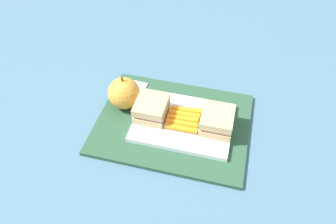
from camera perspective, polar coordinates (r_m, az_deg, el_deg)
The scene contains 8 objects.
ground_plane at distance 0.81m, azimuth 0.86°, elevation -2.20°, with size 2.40×2.40×0.00m, color #42667A.
lunchbag_mat at distance 0.80m, azimuth 0.86°, elevation -1.97°, with size 0.36×0.28×0.01m, color #284C33.
food_tray at distance 0.79m, azimuth 2.63°, elevation -1.78°, with size 0.23×0.17×0.01m, color white.
sandwich_half_left at distance 0.77m, azimuth 8.39°, elevation -1.45°, with size 0.07×0.08×0.04m.
sandwich_half_right at distance 0.79m, azimuth -2.86°, elevation 0.63°, with size 0.07×0.08×0.04m.
carrot_sticks_bundle at distance 0.78m, azimuth 2.67°, elevation -1.16°, with size 0.08×0.07×0.02m.
apple at distance 0.82m, azimuth -7.54°, elevation 3.21°, with size 0.08×0.08×0.09m.
paper_napkin at distance 0.89m, azimuth -6.38°, elevation 3.86°, with size 0.07×0.07×0.00m, color white.
Camera 1 is at (-0.12, 0.52, 0.61)m, focal length 35.66 mm.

